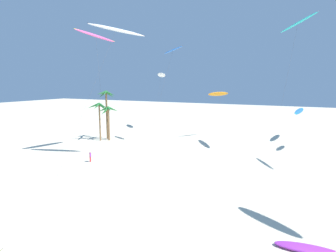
# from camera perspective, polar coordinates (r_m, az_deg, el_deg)

# --- Properties ---
(palm_tree_0) EXTENTS (4.22, 4.17, 10.47)m
(palm_tree_0) POSITION_cam_1_polar(r_m,az_deg,el_deg) (59.85, -12.79, 5.40)
(palm_tree_0) COLOR brown
(palm_tree_0) RESTS_ON ground
(palm_tree_1) EXTENTS (4.68, 4.51, 7.24)m
(palm_tree_1) POSITION_cam_1_polar(r_m,az_deg,el_deg) (58.52, -12.31, 2.79)
(palm_tree_1) COLOR olive
(palm_tree_1) RESTS_ON ground
(palm_tree_2) EXTENTS (4.67, 4.46, 8.02)m
(palm_tree_2) POSITION_cam_1_polar(r_m,az_deg,el_deg) (58.54, -14.18, 3.44)
(palm_tree_2) COLOR olive
(palm_tree_2) RESTS_ON ground
(flying_kite_0) EXTENTS (5.45, 5.32, 10.27)m
(flying_kite_0) POSITION_cam_1_polar(r_m,az_deg,el_deg) (60.06, 10.50, 6.62)
(flying_kite_0) COLOR orange
(flying_kite_0) RESTS_ON ground
(flying_kite_1) EXTENTS (2.41, 9.97, 6.81)m
(flying_kite_1) POSITION_cam_1_polar(r_m,az_deg,el_deg) (63.97, 25.74, 2.84)
(flying_kite_1) COLOR blue
(flying_kite_1) RESTS_ON ground
(flying_kite_2) EXTENTS (4.92, 8.16, 20.53)m
(flying_kite_2) POSITION_cam_1_polar(r_m,az_deg,el_deg) (47.86, -14.88, 17.77)
(flying_kite_2) COLOR #EA5193
(flying_kite_2) RESTS_ON ground
(flying_kite_3) EXTENTS (8.47, 11.98, 21.19)m
(flying_kite_3) POSITION_cam_1_polar(r_m,az_deg,el_deg) (43.18, -10.85, 19.19)
(flying_kite_3) COLOR white
(flying_kite_3) RESTS_ON ground
(flying_kite_4) EXTENTS (5.21, 8.94, 19.02)m
(flying_kite_4) POSITION_cam_1_polar(r_m,az_deg,el_deg) (53.98, 1.05, 15.58)
(flying_kite_4) COLOR blue
(flying_kite_4) RESTS_ON ground
(flying_kite_5) EXTENTS (6.69, 8.95, 22.90)m
(flying_kite_5) POSITION_cam_1_polar(r_m,az_deg,el_deg) (52.01, 25.52, 18.84)
(flying_kite_5) COLOR #19B2B7
(flying_kite_5) RESTS_ON ground
(flying_kite_9) EXTENTS (5.32, 7.91, 14.82)m
(flying_kite_9) POSITION_cam_1_polar(r_m,az_deg,el_deg) (71.44, -1.42, 10.64)
(flying_kite_9) COLOR white
(flying_kite_9) RESTS_ON ground
(grounded_kite_0) EXTENTS (4.71, 1.67, 0.41)m
(grounded_kite_0) POSITION_cam_1_polar(r_m,az_deg,el_deg) (23.95, 27.24, -21.87)
(grounded_kite_0) COLOR purple
(grounded_kite_0) RESTS_ON ground
(person_foreground_walker) EXTENTS (0.24, 0.51, 1.67)m
(person_foreground_walker) POSITION_cam_1_polar(r_m,az_deg,el_deg) (43.88, -15.96, -6.09)
(person_foreground_walker) COLOR red
(person_foreground_walker) RESTS_ON ground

